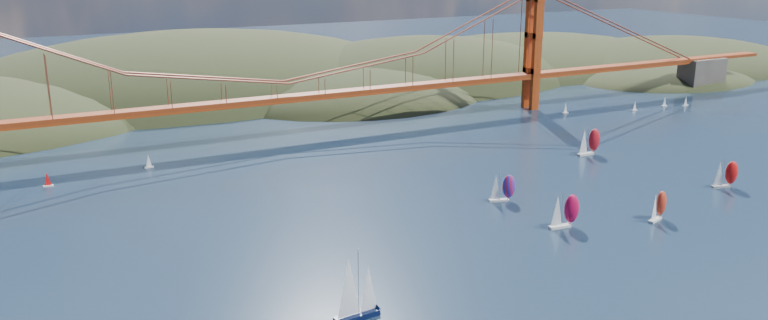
{
  "coord_description": "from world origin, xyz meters",
  "views": [
    {
      "loc": [
        -98.71,
        -94.36,
        73.01
      ],
      "look_at": [
        -3.48,
        90.0,
        13.75
      ],
      "focal_mm": 35.0,
      "sensor_mm": 36.0,
      "label": 1
    }
  ],
  "objects_px": {
    "sloop_navy": "(355,289)",
    "racer_0": "(564,210)",
    "racer_2": "(725,174)",
    "racer_rwb": "(502,187)",
    "racer_1": "(658,206)",
    "racer_3": "(589,141)"
  },
  "relations": [
    {
      "from": "sloop_navy",
      "to": "racer_rwb",
      "type": "xyz_separation_m",
      "value": [
        70.08,
        46.58,
        -2.41
      ]
    },
    {
      "from": "racer_1",
      "to": "racer_2",
      "type": "height_order",
      "value": "racer_2"
    },
    {
      "from": "racer_0",
      "to": "racer_1",
      "type": "xyz_separation_m",
      "value": [
        26.75,
        -7.58,
        -0.56
      ]
    },
    {
      "from": "racer_0",
      "to": "racer_1",
      "type": "height_order",
      "value": "racer_0"
    },
    {
      "from": "sloop_navy",
      "to": "racer_1",
      "type": "distance_m",
      "value": 99.74
    },
    {
      "from": "racer_1",
      "to": "racer_rwb",
      "type": "xyz_separation_m",
      "value": [
        -28.7,
        33.0,
        0.03
      ]
    },
    {
      "from": "racer_1",
      "to": "racer_rwb",
      "type": "bearing_deg",
      "value": 112.33
    },
    {
      "from": "racer_0",
      "to": "racer_rwb",
      "type": "relative_size",
      "value": 1.12
    },
    {
      "from": "racer_2",
      "to": "racer_rwb",
      "type": "bearing_deg",
      "value": 179.63
    },
    {
      "from": "racer_1",
      "to": "racer_2",
      "type": "bearing_deg",
      "value": -2.84
    },
    {
      "from": "racer_3",
      "to": "racer_2",
      "type": "bearing_deg",
      "value": -76.33
    },
    {
      "from": "racer_rwb",
      "to": "racer_1",
      "type": "bearing_deg",
      "value": -31.22
    },
    {
      "from": "racer_2",
      "to": "racer_rwb",
      "type": "relative_size",
      "value": 1.04
    },
    {
      "from": "racer_3",
      "to": "racer_0",
      "type": "bearing_deg",
      "value": -136.41
    },
    {
      "from": "sloop_navy",
      "to": "racer_3",
      "type": "xyz_separation_m",
      "value": [
        128.78,
        74.4,
        -1.63
      ]
    },
    {
      "from": "racer_3",
      "to": "racer_rwb",
      "type": "distance_m",
      "value": 64.96
    },
    {
      "from": "racer_0",
      "to": "racer_3",
      "type": "distance_m",
      "value": 77.81
    },
    {
      "from": "sloop_navy",
      "to": "racer_0",
      "type": "bearing_deg",
      "value": 9.6
    },
    {
      "from": "sloop_navy",
      "to": "racer_1",
      "type": "relative_size",
      "value": 1.68
    },
    {
      "from": "sloop_navy",
      "to": "racer_0",
      "type": "relative_size",
      "value": 1.49
    },
    {
      "from": "sloop_navy",
      "to": "racer_3",
      "type": "height_order",
      "value": "sloop_navy"
    },
    {
      "from": "sloop_navy",
      "to": "racer_3",
      "type": "distance_m",
      "value": 148.74
    }
  ]
}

